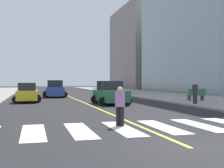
# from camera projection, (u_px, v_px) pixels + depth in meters

# --- Properties ---
(ground_plane) EXTENTS (220.00, 220.00, 0.00)m
(ground_plane) POSITION_uv_depth(u_px,v_px,m) (192.00, 148.00, 8.57)
(ground_plane) COLOR black
(sidewalk_kerb_east) EXTENTS (10.00, 120.00, 0.15)m
(sidewalk_kerb_east) POSITION_uv_depth(u_px,v_px,m) (195.00, 99.00, 31.06)
(sidewalk_kerb_east) COLOR gray
(sidewalk_kerb_east) RESTS_ON ground
(crosswalk_paint) EXTENTS (13.50, 4.00, 0.01)m
(crosswalk_paint) POSITION_uv_depth(u_px,v_px,m) (142.00, 127.00, 12.43)
(crosswalk_paint) COLOR silver
(crosswalk_paint) RESTS_ON ground
(lane_divider_paint) EXTENTS (0.16, 80.00, 0.01)m
(lane_divider_paint) POSITION_uv_depth(u_px,v_px,m) (62.00, 93.00, 47.18)
(lane_divider_paint) COLOR yellow
(lane_divider_paint) RESTS_ON ground
(parking_garage_concrete) EXTENTS (18.00, 24.00, 22.16)m
(parking_garage_concrete) POSITION_uv_depth(u_px,v_px,m) (151.00, 49.00, 82.30)
(parking_garage_concrete) COLOR gray
(parking_garage_concrete) RESTS_ON ground
(car_blue_nearest) EXTENTS (3.04, 4.76, 2.10)m
(car_blue_nearest) POSITION_uv_depth(u_px,v_px,m) (55.00, 89.00, 36.00)
(car_blue_nearest) COLOR #2D479E
(car_blue_nearest) RESTS_ON ground
(car_green_second) EXTENTS (2.92, 4.56, 2.00)m
(car_green_second) POSITION_uv_depth(u_px,v_px,m) (110.00, 93.00, 25.08)
(car_green_second) COLOR #236B42
(car_green_second) RESTS_ON ground
(car_yellow_third) EXTENTS (2.59, 4.12, 1.83)m
(car_yellow_third) POSITION_uv_depth(u_px,v_px,m) (27.00, 93.00, 27.41)
(car_yellow_third) COLOR gold
(car_yellow_third) RESTS_ON ground
(park_bench) EXTENTS (1.82, 0.63, 1.12)m
(park_bench) POSITION_uv_depth(u_px,v_px,m) (196.00, 95.00, 27.71)
(park_bench) COLOR #33603D
(park_bench) RESTS_ON sidewalk_kerb_east
(pedestrian_crossing) EXTENTS (0.43, 0.43, 1.74)m
(pedestrian_crossing) POSITION_uv_depth(u_px,v_px,m) (120.00, 104.00, 12.79)
(pedestrian_crossing) COLOR black
(pedestrian_crossing) RESTS_ON ground
(pedestrian_waiting_east) EXTENTS (0.44, 0.44, 1.77)m
(pedestrian_waiting_east) POSITION_uv_depth(u_px,v_px,m) (195.00, 92.00, 23.55)
(pedestrian_waiting_east) COLOR #232847
(pedestrian_waiting_east) RESTS_ON sidewalk_kerb_east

